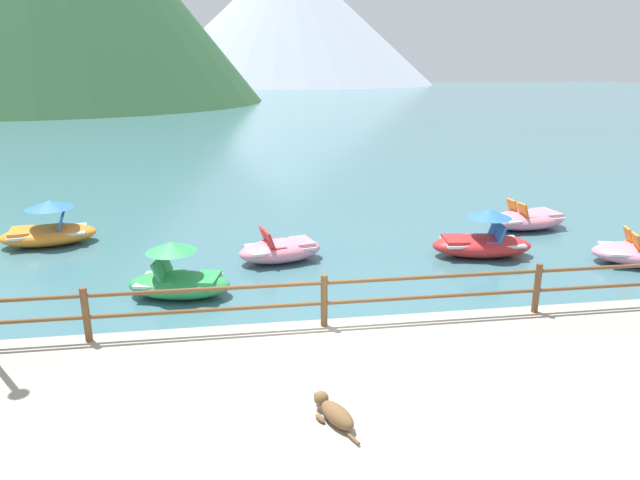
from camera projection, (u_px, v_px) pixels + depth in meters
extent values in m
plane|color=#3D6B75|center=(252.00, 125.00, 46.49)|extent=(200.00, 200.00, 0.00)
cylinder|color=brown|center=(86.00, 315.00, 9.36)|extent=(0.12, 0.12, 0.95)
cylinder|color=brown|center=(324.00, 301.00, 9.92)|extent=(0.12, 0.12, 0.95)
cylinder|color=brown|center=(537.00, 288.00, 10.47)|extent=(0.12, 0.12, 0.95)
cylinder|color=brown|center=(324.00, 283.00, 9.82)|extent=(23.80, 0.07, 0.07)
cylinder|color=brown|center=(324.00, 303.00, 9.93)|extent=(23.80, 0.07, 0.07)
ellipsoid|color=brown|center=(337.00, 415.00, 7.29)|extent=(0.50, 0.69, 0.24)
sphere|color=brown|center=(321.00, 398.00, 7.58)|extent=(0.20, 0.20, 0.20)
ellipsoid|color=brown|center=(317.00, 396.00, 7.68)|extent=(0.12, 0.14, 0.08)
cylinder|color=brown|center=(354.00, 439.00, 6.96)|extent=(0.13, 0.22, 0.04)
ellipsoid|color=brown|center=(340.00, 410.00, 7.52)|extent=(0.15, 0.21, 0.07)
ellipsoid|color=brown|center=(320.00, 418.00, 7.36)|extent=(0.15, 0.21, 0.07)
ellipsoid|color=pink|center=(527.00, 220.00, 17.31)|extent=(2.66, 1.67, 0.56)
cube|color=silver|center=(527.00, 216.00, 17.28)|extent=(2.09, 1.36, 0.06)
cube|color=orange|center=(527.00, 217.00, 16.97)|extent=(0.45, 0.45, 0.08)
cube|color=orange|center=(523.00, 210.00, 16.85)|extent=(0.26, 0.43, 0.43)
cube|color=orange|center=(517.00, 213.00, 17.45)|extent=(0.45, 0.45, 0.08)
cube|color=orange|center=(512.00, 206.00, 17.33)|extent=(0.26, 0.43, 0.43)
cube|color=pink|center=(546.00, 213.00, 17.45)|extent=(0.68, 1.00, 0.12)
ellipsoid|color=pink|center=(280.00, 251.00, 14.45)|extent=(2.34, 1.61, 0.56)
cube|color=silver|center=(280.00, 247.00, 14.42)|extent=(1.84, 1.30, 0.06)
cube|color=red|center=(277.00, 248.00, 14.14)|extent=(0.48, 0.48, 0.08)
cube|color=red|center=(270.00, 240.00, 14.01)|extent=(0.29, 0.44, 0.43)
cube|color=red|center=(271.00, 242.00, 14.54)|extent=(0.48, 0.48, 0.08)
cube|color=red|center=(264.00, 235.00, 14.41)|extent=(0.29, 0.44, 0.43)
cube|color=pink|center=(302.00, 242.00, 14.61)|extent=(0.64, 0.88, 0.12)
cube|color=orange|center=(637.00, 242.00, 13.93)|extent=(0.31, 0.44, 0.43)
cube|color=orange|center=(635.00, 244.00, 14.49)|extent=(0.50, 0.50, 0.08)
cube|color=orange|center=(629.00, 236.00, 14.45)|extent=(0.31, 0.44, 0.43)
ellipsoid|color=orange|center=(49.00, 235.00, 15.79)|extent=(2.70, 1.78, 0.54)
cube|color=silver|center=(48.00, 232.00, 15.77)|extent=(2.11, 1.44, 0.06)
cube|color=blue|center=(56.00, 226.00, 16.05)|extent=(0.47, 0.47, 0.08)
cube|color=blue|center=(62.00, 218.00, 16.04)|extent=(0.28, 0.43, 0.43)
cube|color=blue|center=(54.00, 231.00, 15.56)|extent=(0.47, 0.47, 0.08)
cube|color=blue|center=(60.00, 223.00, 15.55)|extent=(0.28, 0.43, 0.43)
cube|color=orange|center=(20.00, 232.00, 15.53)|extent=(0.71, 1.02, 0.12)
cone|color=blue|center=(49.00, 204.00, 15.58)|extent=(1.49, 1.49, 0.22)
ellipsoid|color=green|center=(179.00, 285.00, 12.28)|extent=(2.39, 1.59, 0.52)
cube|color=silver|center=(179.00, 281.00, 12.25)|extent=(1.88, 1.28, 0.06)
cube|color=#339956|center=(168.00, 281.00, 12.03)|extent=(0.48, 0.48, 0.08)
cube|color=#339956|center=(159.00, 271.00, 11.97)|extent=(0.29, 0.43, 0.43)
cube|color=#339956|center=(175.00, 274.00, 12.46)|extent=(0.48, 0.48, 0.08)
cube|color=#339956|center=(166.00, 264.00, 12.41)|extent=(0.29, 0.43, 0.43)
cube|color=green|center=(207.00, 279.00, 12.20)|extent=(0.64, 0.89, 0.12)
cone|color=#339956|center=(171.00, 247.00, 12.03)|extent=(1.29, 1.29, 0.22)
ellipsoid|color=red|center=(482.00, 246.00, 14.84)|extent=(2.69, 1.47, 0.57)
cube|color=silver|center=(482.00, 242.00, 14.81)|extent=(2.11, 1.19, 0.06)
cube|color=blue|center=(487.00, 237.00, 15.02)|extent=(0.44, 0.44, 0.08)
cube|color=blue|center=(494.00, 229.00, 14.96)|extent=(0.25, 0.42, 0.43)
cube|color=blue|center=(492.00, 242.00, 14.57)|extent=(0.44, 0.44, 0.08)
cube|color=blue|center=(500.00, 234.00, 14.51)|extent=(0.25, 0.42, 0.43)
cube|color=red|center=(455.00, 240.00, 14.77)|extent=(0.66, 0.89, 0.12)
cone|color=blue|center=(489.00, 213.00, 14.59)|extent=(1.25, 1.25, 0.22)
cone|color=#2D5633|center=(142.00, 24.00, 77.27)|extent=(28.64, 28.64, 19.79)
cone|color=#A8B2C1|center=(289.00, 18.00, 134.92)|extent=(69.03, 69.03, 29.97)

